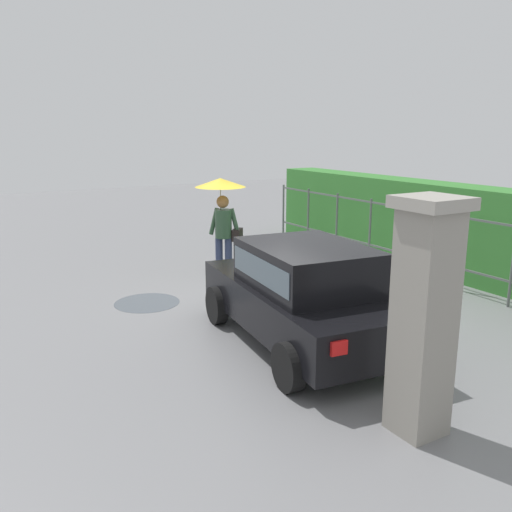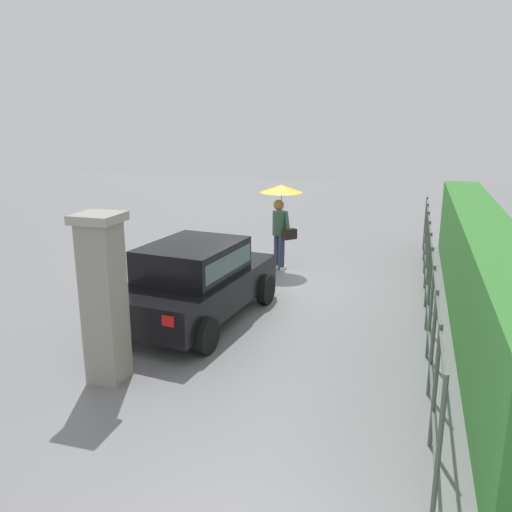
# 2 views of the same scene
# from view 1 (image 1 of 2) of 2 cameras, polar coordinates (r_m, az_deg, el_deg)

# --- Properties ---
(ground_plane) EXTENTS (40.00, 40.00, 0.00)m
(ground_plane) POSITION_cam_1_polar(r_m,az_deg,el_deg) (9.99, 0.93, -4.39)
(ground_plane) COLOR slate
(car) EXTENTS (3.89, 2.21, 1.48)m
(car) POSITION_cam_1_polar(r_m,az_deg,el_deg) (7.68, 5.03, -3.64)
(car) COLOR black
(car) RESTS_ON ground
(pedestrian) EXTENTS (1.03, 1.03, 2.06)m
(pedestrian) POSITION_cam_1_polar(r_m,az_deg,el_deg) (11.03, -3.57, 5.43)
(pedestrian) COLOR #2D3856
(pedestrian) RESTS_ON ground
(gate_pillar) EXTENTS (0.60, 0.60, 2.42)m
(gate_pillar) POSITION_cam_1_polar(r_m,az_deg,el_deg) (5.58, 17.24, -6.07)
(gate_pillar) COLOR gray
(gate_pillar) RESTS_ON ground
(fence_section) EXTENTS (10.81, 0.05, 1.50)m
(fence_section) POSITION_cam_1_polar(r_m,az_deg,el_deg) (11.33, 17.97, 1.38)
(fence_section) COLOR #59605B
(fence_section) RESTS_ON ground
(hedge_row) EXTENTS (11.76, 0.90, 1.90)m
(hedge_row) POSITION_cam_1_polar(r_m,az_deg,el_deg) (11.97, 20.83, 2.38)
(hedge_row) COLOR #387F33
(hedge_row) RESTS_ON ground
(puddle_near) EXTENTS (1.16, 1.16, 0.00)m
(puddle_near) POSITION_cam_1_polar(r_m,az_deg,el_deg) (9.90, -11.40, -4.83)
(puddle_near) COLOR #4C545B
(puddle_near) RESTS_ON ground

